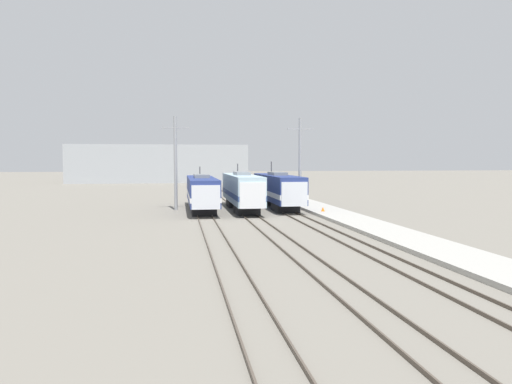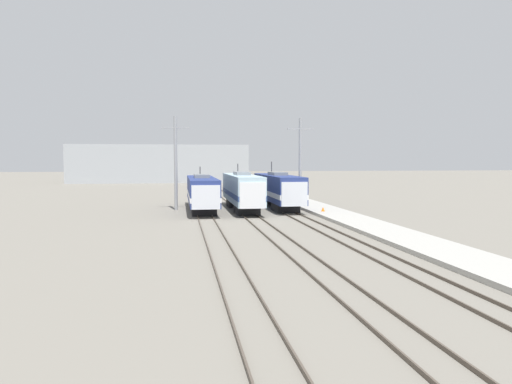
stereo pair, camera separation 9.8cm
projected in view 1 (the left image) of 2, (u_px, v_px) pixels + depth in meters
ground_plane at (251, 217)px, 48.90m from camera, size 400.00×400.00×0.00m
rail_pair_far_left at (205, 217)px, 48.21m from camera, size 1.51×120.00×0.15m
rail_pair_center at (251, 216)px, 48.89m from camera, size 1.51×120.00×0.15m
rail_pair_far_right at (295, 215)px, 49.58m from camera, size 1.51×120.00×0.15m
locomotive_far_left at (202, 192)px, 54.86m from camera, size 2.95×17.78×4.80m
locomotive_center at (242, 191)px, 55.25m from camera, size 2.80×16.94×5.14m
locomotive_far_right at (278, 190)px, 57.82m from camera, size 2.93×17.49×5.38m
catenary_tower_left at (176, 162)px, 55.24m from camera, size 3.03×0.37×10.39m
catenary_tower_right at (300, 162)px, 57.42m from camera, size 3.03×0.37×10.39m
platform at (335, 214)px, 50.21m from camera, size 4.00×120.00×0.30m
traffic_cone at (323, 209)px, 51.36m from camera, size 0.40×0.40×0.45m
depot_building at (159, 164)px, 124.96m from camera, size 43.50×11.95×9.33m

